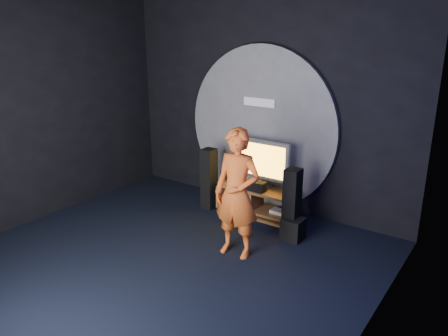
# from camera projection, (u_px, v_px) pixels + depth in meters

# --- Properties ---
(floor) EXTENTS (5.00, 5.00, 0.00)m
(floor) POSITION_uv_depth(u_px,v_px,m) (158.00, 265.00, 5.44)
(floor) COLOR black
(floor) RESTS_ON ground
(back_wall) EXTENTS (5.00, 0.04, 3.50)m
(back_wall) POSITION_uv_depth(u_px,v_px,m) (263.00, 99.00, 6.84)
(back_wall) COLOR black
(back_wall) RESTS_ON ground
(left_wall) EXTENTS (0.04, 5.00, 3.50)m
(left_wall) POSITION_uv_depth(u_px,v_px,m) (25.00, 106.00, 6.27)
(left_wall) COLOR black
(left_wall) RESTS_ON ground
(right_wall) EXTENTS (0.04, 5.00, 3.50)m
(right_wall) POSITION_uv_depth(u_px,v_px,m) (374.00, 167.00, 3.53)
(right_wall) COLOR black
(right_wall) RESTS_ON ground
(wall_disc_panel) EXTENTS (2.60, 0.11, 2.60)m
(wall_disc_panel) POSITION_uv_depth(u_px,v_px,m) (260.00, 128.00, 6.94)
(wall_disc_panel) COLOR #515156
(wall_disc_panel) RESTS_ON ground
(media_console) EXTENTS (1.27, 0.45, 0.45)m
(media_console) POSITION_uv_depth(u_px,v_px,m) (257.00, 203.00, 6.86)
(media_console) COLOR brown
(media_console) RESTS_ON ground
(tv) EXTENTS (0.99, 0.22, 0.75)m
(tv) POSITION_uv_depth(u_px,v_px,m) (260.00, 162.00, 6.71)
(tv) COLOR #B0B0B8
(tv) RESTS_ON media_console
(center_speaker) EXTENTS (0.40, 0.15, 0.15)m
(center_speaker) POSITION_uv_depth(u_px,v_px,m) (253.00, 185.00, 6.67)
(center_speaker) COLOR black
(center_speaker) RESTS_ON media_console
(remote) EXTENTS (0.18, 0.05, 0.02)m
(remote) POSITION_uv_depth(u_px,v_px,m) (234.00, 185.00, 6.88)
(remote) COLOR black
(remote) RESTS_ON media_console
(tower_speaker_left) EXTENTS (0.20, 0.22, 1.00)m
(tower_speaker_left) POSITION_uv_depth(u_px,v_px,m) (209.00, 179.00, 7.03)
(tower_speaker_left) COLOR black
(tower_speaker_left) RESTS_ON ground
(tower_speaker_right) EXTENTS (0.20, 0.22, 1.00)m
(tower_speaker_right) POSITION_uv_depth(u_px,v_px,m) (292.00, 203.00, 6.06)
(tower_speaker_right) COLOR black
(tower_speaker_right) RESTS_ON ground
(subwoofer) EXTENTS (0.28, 0.28, 0.31)m
(subwoofer) POSITION_uv_depth(u_px,v_px,m) (293.00, 229.00, 6.07)
(subwoofer) COLOR black
(subwoofer) RESTS_ON ground
(player) EXTENTS (0.65, 0.46, 1.68)m
(player) POSITION_uv_depth(u_px,v_px,m) (237.00, 194.00, 5.47)
(player) COLOR #C6501B
(player) RESTS_ON ground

